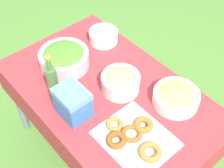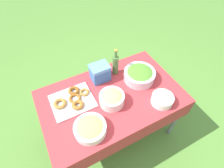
{
  "view_description": "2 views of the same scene",
  "coord_description": "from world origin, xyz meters",
  "px_view_note": "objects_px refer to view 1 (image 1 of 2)",
  "views": [
    {
      "loc": [
        -0.97,
        0.81,
        2.18
      ],
      "look_at": [
        -0.0,
        -0.03,
        0.78
      ],
      "focal_mm": 50.0,
      "sensor_mm": 36.0,
      "label": 1
    },
    {
      "loc": [
        -0.47,
        -0.91,
        2.12
      ],
      "look_at": [
        0.05,
        0.08,
        0.81
      ],
      "focal_mm": 28.0,
      "sensor_mm": 36.0,
      "label": 2
    }
  ],
  "objects_px": {
    "plate_stack": "(104,36)",
    "bread_bowl": "(176,97)",
    "pasta_bowl": "(121,81)",
    "cooler_box": "(73,103)",
    "olive_oil_bottle": "(52,81)",
    "salad_bowl": "(64,58)",
    "donut_platter": "(135,138)"
  },
  "relations": [
    {
      "from": "plate_stack",
      "to": "bread_bowl",
      "type": "relative_size",
      "value": 0.75
    },
    {
      "from": "pasta_bowl",
      "to": "bread_bowl",
      "type": "bearing_deg",
      "value": -149.31
    },
    {
      "from": "plate_stack",
      "to": "cooler_box",
      "type": "bearing_deg",
      "value": 125.58
    },
    {
      "from": "olive_oil_bottle",
      "to": "bread_bowl",
      "type": "distance_m",
      "value": 0.73
    },
    {
      "from": "salad_bowl",
      "to": "pasta_bowl",
      "type": "xyz_separation_m",
      "value": [
        -0.4,
        -0.14,
        0.0
      ]
    },
    {
      "from": "donut_platter",
      "to": "olive_oil_bottle",
      "type": "distance_m",
      "value": 0.57
    },
    {
      "from": "salad_bowl",
      "to": "plate_stack",
      "type": "xyz_separation_m",
      "value": [
        0.03,
        -0.35,
        -0.02
      ]
    },
    {
      "from": "plate_stack",
      "to": "olive_oil_bottle",
      "type": "bearing_deg",
      "value": 110.21
    },
    {
      "from": "pasta_bowl",
      "to": "donut_platter",
      "type": "distance_m",
      "value": 0.38
    },
    {
      "from": "donut_platter",
      "to": "plate_stack",
      "type": "relative_size",
      "value": 1.96
    },
    {
      "from": "olive_oil_bottle",
      "to": "cooler_box",
      "type": "height_order",
      "value": "olive_oil_bottle"
    },
    {
      "from": "salad_bowl",
      "to": "pasta_bowl",
      "type": "relative_size",
      "value": 1.38
    },
    {
      "from": "plate_stack",
      "to": "cooler_box",
      "type": "height_order",
      "value": "cooler_box"
    },
    {
      "from": "salad_bowl",
      "to": "donut_platter",
      "type": "height_order",
      "value": "salad_bowl"
    },
    {
      "from": "olive_oil_bottle",
      "to": "bread_bowl",
      "type": "relative_size",
      "value": 1.15
    },
    {
      "from": "plate_stack",
      "to": "pasta_bowl",
      "type": "bearing_deg",
      "value": 152.87
    },
    {
      "from": "olive_oil_bottle",
      "to": "donut_platter",
      "type": "bearing_deg",
      "value": -164.77
    },
    {
      "from": "salad_bowl",
      "to": "olive_oil_bottle",
      "type": "bearing_deg",
      "value": 132.0
    },
    {
      "from": "pasta_bowl",
      "to": "olive_oil_bottle",
      "type": "distance_m",
      "value": 0.4
    },
    {
      "from": "donut_platter",
      "to": "bread_bowl",
      "type": "height_order",
      "value": "bread_bowl"
    },
    {
      "from": "salad_bowl",
      "to": "plate_stack",
      "type": "bearing_deg",
      "value": -85.95
    },
    {
      "from": "donut_platter",
      "to": "bread_bowl",
      "type": "distance_m",
      "value": 0.36
    },
    {
      "from": "cooler_box",
      "to": "salad_bowl",
      "type": "bearing_deg",
      "value": -27.67
    },
    {
      "from": "salad_bowl",
      "to": "olive_oil_bottle",
      "type": "relative_size",
      "value": 1.03
    },
    {
      "from": "salad_bowl",
      "to": "cooler_box",
      "type": "bearing_deg",
      "value": 152.33
    },
    {
      "from": "pasta_bowl",
      "to": "bread_bowl",
      "type": "relative_size",
      "value": 0.86
    },
    {
      "from": "donut_platter",
      "to": "pasta_bowl",
      "type": "bearing_deg",
      "value": -30.0
    },
    {
      "from": "salad_bowl",
      "to": "donut_platter",
      "type": "bearing_deg",
      "value": 176.06
    },
    {
      "from": "plate_stack",
      "to": "olive_oil_bottle",
      "type": "relative_size",
      "value": 0.65
    },
    {
      "from": "donut_platter",
      "to": "cooler_box",
      "type": "relative_size",
      "value": 2.13
    },
    {
      "from": "pasta_bowl",
      "to": "donut_platter",
      "type": "bearing_deg",
      "value": 150.0
    },
    {
      "from": "salad_bowl",
      "to": "cooler_box",
      "type": "distance_m",
      "value": 0.41
    }
  ]
}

